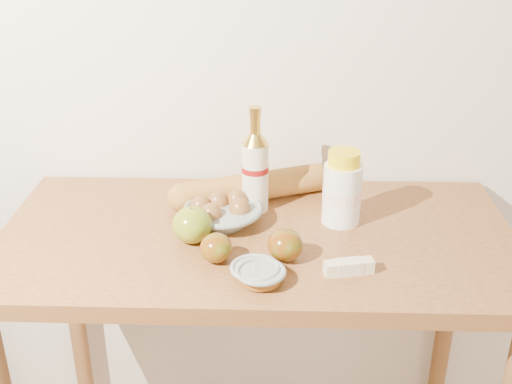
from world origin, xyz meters
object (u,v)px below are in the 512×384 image
cream_bottle (342,190)px  baguette (252,187)px  table (256,278)px  egg_bowl (222,212)px  bourbon_bottle (255,169)px

cream_bottle → baguette: bearing=144.4°
table → baguette: 0.24m
egg_bowl → baguette: size_ratio=0.58×
table → egg_bowl: egg_bowl is taller
egg_bowl → baguette: bearing=61.8°
cream_bottle → egg_bowl: 0.29m
table → bourbon_bottle: (-0.01, 0.12, 0.23)m
bourbon_bottle → baguette: 0.09m
egg_bowl → baguette: baguette is taller
bourbon_bottle → egg_bowl: size_ratio=1.06×
table → cream_bottle: cream_bottle is taller
table → bourbon_bottle: 0.26m
cream_bottle → baguette: cream_bottle is taller
bourbon_bottle → egg_bowl: 0.13m
bourbon_bottle → baguette: bourbon_bottle is taller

